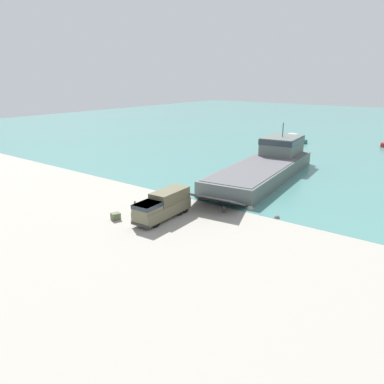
{
  "coord_description": "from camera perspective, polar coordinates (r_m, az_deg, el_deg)",
  "views": [
    {
      "loc": [
        27.13,
        -33.22,
        15.44
      ],
      "look_at": [
        0.73,
        1.38,
        1.97
      ],
      "focal_mm": 35.0,
      "sensor_mm": 36.0,
      "label": 1
    }
  ],
  "objects": [
    {
      "name": "ground_plane",
      "position": [
        45.59,
        -1.78,
        -2.61
      ],
      "size": [
        240.0,
        240.0,
        0.0
      ],
      "primitive_type": "plane",
      "color": "#9E998E"
    },
    {
      "name": "water_surface",
      "position": [
        130.88,
        25.43,
        8.79
      ],
      "size": [
        240.0,
        180.0,
        0.01
      ],
      "primitive_type": "cube",
      "color": "#477F7A",
      "rests_on": "ground_plane"
    },
    {
      "name": "landing_craft",
      "position": [
        62.17,
        11.37,
        4.25
      ],
      "size": [
        11.34,
        33.63,
        7.72
      ],
      "rotation": [
        0.0,
        0.0,
        0.12
      ],
      "color": "#56605B",
      "rests_on": "ground_plane"
    },
    {
      "name": "military_truck",
      "position": [
        42.25,
        -4.46,
        -2.0
      ],
      "size": [
        2.83,
        8.1,
        3.03
      ],
      "rotation": [
        0.0,
        0.0,
        -1.51
      ],
      "color": "#6B664C",
      "rests_on": "ground_plane"
    },
    {
      "name": "soldier_on_ramp",
      "position": [
        43.99,
        -8.67,
        -2.2
      ],
      "size": [
        0.5,
        0.45,
        1.7
      ],
      "rotation": [
        0.0,
        0.0,
        4.1
      ],
      "color": "#6B664C",
      "rests_on": "ground_plane"
    },
    {
      "name": "moored_boat_a",
      "position": [
        96.55,
        15.2,
        7.78
      ],
      "size": [
        7.39,
        5.33,
        1.92
      ],
      "rotation": [
        0.0,
        0.0,
        4.25
      ],
      "color": "#2D7060",
      "rests_on": "ground_plane"
    },
    {
      "name": "mooring_bollard",
      "position": [
        44.29,
        4.83,
        -2.61
      ],
      "size": [
        0.31,
        0.31,
        0.88
      ],
      "color": "#333338",
      "rests_on": "ground_plane"
    },
    {
      "name": "cargo_crate",
      "position": [
        43.01,
        -11.56,
        -3.64
      ],
      "size": [
        1.05,
        1.15,
        0.79
      ],
      "primitive_type": "cube",
      "rotation": [
        0.0,
        0.0,
        -0.32
      ],
      "color": "#566042",
      "rests_on": "ground_plane"
    },
    {
      "name": "shoreline_rock_a",
      "position": [
        43.83,
        12.78,
        -3.87
      ],
      "size": [
        0.65,
        0.65,
        0.65
      ],
      "primitive_type": "sphere",
      "color": "#66605B",
      "rests_on": "ground_plane"
    },
    {
      "name": "shoreline_rock_b",
      "position": [
        52.49,
        -4.94,
        0.03
      ],
      "size": [
        0.72,
        0.72,
        0.72
      ],
      "primitive_type": "sphere",
      "color": "gray",
      "rests_on": "ground_plane"
    },
    {
      "name": "shoreline_rock_c",
      "position": [
        51.32,
        -4.23,
        -0.36
      ],
      "size": [
        0.82,
        0.82,
        0.82
      ],
      "primitive_type": "sphere",
      "color": "#66605B",
      "rests_on": "ground_plane"
    },
    {
      "name": "shoreline_rock_d",
      "position": [
        45.98,
        8.86,
        -2.63
      ],
      "size": [
        0.87,
        0.87,
        0.87
      ],
      "primitive_type": "sphere",
      "color": "gray",
      "rests_on": "ground_plane"
    }
  ]
}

